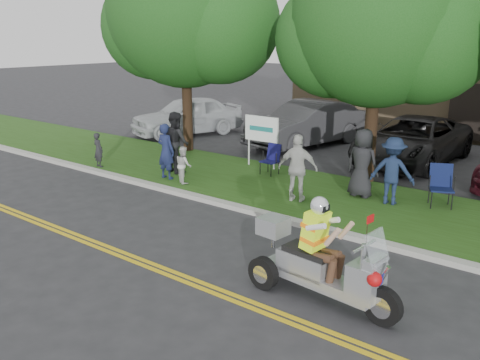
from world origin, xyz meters
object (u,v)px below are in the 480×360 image
Objects in this scene: parked_car_mid at (413,140)px; lawn_chair_b at (441,183)px; lawn_chair_a at (272,157)px; trike_scooter at (319,264)px; spectator_adult_left at (166,151)px; spectator_adult_right at (298,168)px; parked_car_left at (307,124)px; parked_car_far_left at (187,116)px; spectator_adult_mid at (176,142)px.

lawn_chair_b is at bearing -60.11° from parked_car_mid.
lawn_chair_a is at bearing -119.90° from parked_car_mid.
lawn_chair_b is (0.19, 5.83, 0.07)m from trike_scooter.
lawn_chair_b is at bearing 4.92° from lawn_chair_a.
lawn_chair_b is at bearing -161.70° from spectator_adult_left.
spectator_adult_right reaches higher than lawn_chair_b.
parked_car_far_left is at bearing -155.55° from parked_car_left.
spectator_adult_left is at bearing 132.95° from spectator_adult_mid.
parked_car_far_left reaches higher than lawn_chair_a.
lawn_chair_b is 0.21× the size of parked_car_far_left.
lawn_chair_a is at bearing -59.88° from parked_car_left.
spectator_adult_right reaches higher than lawn_chair_a.
parked_car_mid is (2.77, 4.40, 0.15)m from lawn_chair_a.
spectator_adult_right is at bearing -37.85° from lawn_chair_a.
parked_car_left is at bearing 119.58° from lawn_chair_b.
parked_car_mid reaches higher than lawn_chair_b.
spectator_adult_mid is at bearing -20.04° from spectator_adult_right.
spectator_adult_left is (-2.17, -2.36, 0.31)m from lawn_chair_a.
spectator_adult_mid is 6.33m from parked_car_left.
spectator_adult_left is at bearing -29.78° from parked_car_far_left.
trike_scooter reaches higher than parked_car_far_left.
trike_scooter is 1.64× the size of spectator_adult_left.
spectator_adult_left is 8.37m from parked_car_mid.
lawn_chair_a is at bearing -127.69° from spectator_adult_mid.
spectator_adult_right reaches higher than parked_car_far_left.
trike_scooter is at bearing 153.73° from spectator_adult_left.
spectator_adult_mid reaches higher than lawn_chair_b.
spectator_adult_mid reaches higher than spectator_adult_right.
spectator_adult_mid reaches higher than trike_scooter.
spectator_adult_left is at bearing -123.87° from parked_car_mid.
spectator_adult_left is 0.83m from spectator_adult_mid.
spectator_adult_left is 0.31× the size of parked_car_left.
parked_car_far_left is at bearing 147.49° from trike_scooter.
lawn_chair_a is 5.20m from parked_car_mid.
parked_car_far_left is at bearing -172.26° from parked_car_mid.
spectator_adult_mid is (-0.33, 0.76, 0.11)m from spectator_adult_left.
parked_car_left is 0.95× the size of parked_car_mid.
lawn_chair_a is 3.22m from spectator_adult_left.
trike_scooter is 2.93× the size of lawn_chair_a.
spectator_adult_left is at bearing -83.25° from parked_car_left.
parked_car_left is at bearing -95.68° from spectator_adult_left.
parked_car_left is (0.98, 6.26, -0.17)m from spectator_adult_mid.
parked_car_left is (-6.55, 4.58, 0.18)m from lawn_chair_b.
spectator_adult_left is at bearing -9.96° from spectator_adult_right.
parked_car_far_left is at bearing 157.00° from lawn_chair_a.
parked_car_mid is (4.94, 6.76, -0.15)m from spectator_adult_left.
trike_scooter is at bearing -45.93° from lawn_chair_a.
parked_car_left is (-3.54, 6.47, -0.10)m from spectator_adult_right.
spectator_adult_mid reaches higher than parked_car_left.
lawn_chair_a is at bearing -59.23° from spectator_adult_right.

